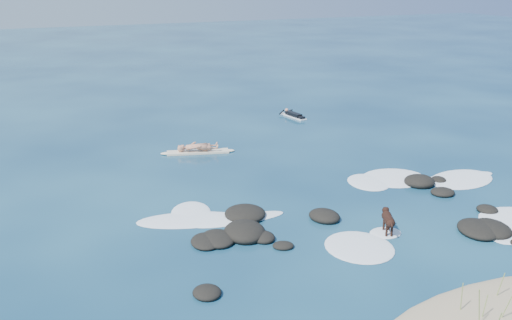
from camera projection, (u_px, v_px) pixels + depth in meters
name	position (u px, v px, depth m)	size (l,w,h in m)	color
ground	(349.00, 208.00, 20.94)	(160.00, 160.00, 0.00)	#0A2642
reef_rocks	(350.00, 221.00, 19.59)	(12.48, 6.79, 0.55)	black
breaking_foam	(386.00, 203.00, 21.33)	(15.44, 8.37, 0.12)	white
standing_surfer_rig	(197.00, 137.00, 27.00)	(3.50, 1.35, 2.02)	beige
paddling_surfer_rig	(293.00, 115.00, 33.95)	(1.01, 2.28, 0.39)	white
dog	(388.00, 219.00, 18.69)	(0.66, 1.20, 0.81)	black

